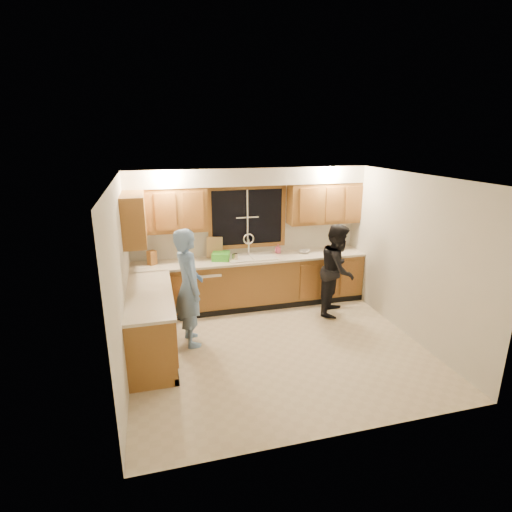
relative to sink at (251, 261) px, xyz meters
The scene contains 26 objects.
floor 1.82m from the sink, 90.00° to the right, with size 4.20×4.20×0.00m, color beige.
ceiling 2.29m from the sink, 90.00° to the right, with size 4.20×4.20×0.00m, color white.
wall_back 0.49m from the sink, 90.00° to the left, with size 4.20×4.20×0.00m, color beige.
wall_left 2.67m from the sink, 142.62° to the right, with size 3.80×3.80×0.00m, color beige.
wall_right 2.67m from the sink, 37.38° to the right, with size 3.80×3.80×0.00m, color beige.
base_cabinets_back 0.42m from the sink, 90.00° to the right, with size 4.20×0.60×0.88m, color #92602A.
base_cabinets_left 2.23m from the sink, 145.12° to the right, with size 0.60×1.90×0.88m, color #92602A.
countertop_back 0.04m from the sink, 90.00° to the right, with size 4.20×0.63×0.04m, color beige.
countertop_left 2.18m from the sink, 144.90° to the right, with size 0.63×1.90×0.04m, color beige.
upper_cabinets_left 1.72m from the sink, behind, with size 1.35×0.33×0.75m, color #92602A.
upper_cabinets_right 1.72m from the sink, ahead, with size 1.35×0.33×0.75m, color #92602A.
upper_cabinets_return 2.21m from the sink, 165.94° to the right, with size 0.33×0.90×0.75m, color #92602A.
soffit 1.49m from the sink, 90.00° to the left, with size 4.20×0.35×0.30m, color white.
window_frame 0.79m from the sink, 90.00° to the left, with size 1.44×0.03×1.14m.
sink is the anchor object (origin of this frame).
dishwasher 0.96m from the sink, behind, with size 0.60×0.56×0.82m, color white.
stove 2.60m from the sink, 134.61° to the right, with size 0.58×0.75×0.90m, color white.
man 1.65m from the sink, 137.80° to the right, with size 0.65×0.42×1.78m, color #6D95CF.
woman 1.53m from the sink, 26.58° to the right, with size 0.78×0.61×1.60m, color black.
knife_block 1.73m from the sink, behind, with size 0.13×0.11×0.24m, color #9B602A.
cutting_board 0.70m from the sink, 165.16° to the left, with size 0.28×0.02×0.38m, color tan.
dish_crate 0.56m from the sink, behind, with size 0.29×0.27×0.14m, color green.
soap_bottle 0.59m from the sink, 15.56° to the left, with size 0.08×0.08×0.17m, color #E95884.
bowl 1.03m from the sink, ahead, with size 0.20×0.20×0.05m, color silver.
can_left 0.37m from the sink, 164.34° to the right, with size 0.07×0.07×0.12m, color #B8A88D.
can_right 0.36m from the sink, 158.76° to the right, with size 0.07×0.07×0.13m, color #B8A88D.
Camera 1 is at (-1.67, -5.03, 3.04)m, focal length 28.00 mm.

